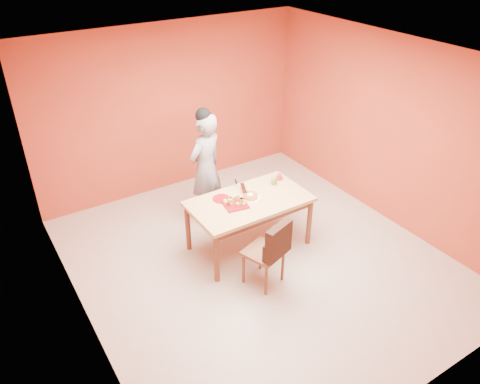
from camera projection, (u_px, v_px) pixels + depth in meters
floor at (258, 260)px, 6.32m from camera, size 5.00×5.00×0.00m
ceiling at (263, 60)px, 4.93m from camera, size 5.00×5.00×0.00m
wall_back at (171, 109)px, 7.44m from camera, size 4.50×0.00×4.50m
wall_left at (72, 230)px, 4.59m from camera, size 0.00×5.00×5.00m
wall_right at (390, 132)px, 6.66m from camera, size 0.00×5.00×5.00m
dining_table at (249, 206)px, 6.25m from camera, size 1.60×0.90×0.76m
dining_chair at (265, 251)px, 5.69m from camera, size 0.56×0.62×0.95m
pastry_pile at (235, 201)px, 6.05m from camera, size 0.27×0.27×0.09m
person at (206, 168)px, 6.78m from camera, size 0.72×0.59×1.69m
pastry_platter at (235, 205)px, 6.08m from camera, size 0.34×0.34×0.02m
red_dinner_plate at (221, 199)px, 6.21m from camera, size 0.30×0.30×0.01m
white_cake_plate at (250, 198)px, 6.23m from camera, size 0.33×0.33×0.01m
sponge_cake at (250, 196)px, 6.21m from camera, size 0.23×0.23×0.05m
cake_server at (244, 188)px, 6.33m from camera, size 0.16×0.28×0.01m
egg_ornament at (274, 180)px, 6.52m from camera, size 0.11×0.10×0.13m
magenta_glass at (279, 177)px, 6.64m from camera, size 0.08×0.08×0.09m
checker_tin at (279, 178)px, 6.68m from camera, size 0.13×0.13×0.03m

